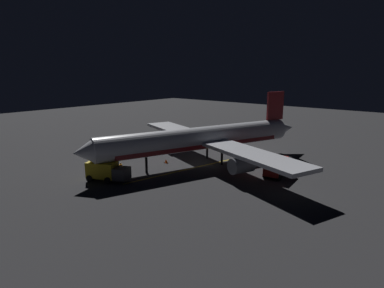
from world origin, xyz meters
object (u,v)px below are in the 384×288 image
(catering_truck, at_px, (277,166))
(traffic_cone_near_right, at_px, (166,161))
(ground_crew_worker, at_px, (121,169))
(baggage_truck, at_px, (106,172))
(traffic_cone_near_left, at_px, (167,162))
(airliner, at_px, (204,139))

(catering_truck, distance_m, traffic_cone_near_right, 17.19)
(ground_crew_worker, bearing_deg, baggage_truck, 102.29)
(ground_crew_worker, height_order, traffic_cone_near_left, ground_crew_worker)
(airliner, distance_m, catering_truck, 11.93)
(traffic_cone_near_right, bearing_deg, airliner, -142.62)
(baggage_truck, bearing_deg, traffic_cone_near_right, -89.46)
(baggage_truck, relative_size, ground_crew_worker, 3.42)
(catering_truck, bearing_deg, traffic_cone_near_left, 19.51)
(airliner, height_order, traffic_cone_near_right, airliner)
(catering_truck, bearing_deg, airliner, 9.10)
(airliner, bearing_deg, traffic_cone_near_right, 37.38)
(catering_truck, distance_m, ground_crew_worker, 21.75)
(traffic_cone_near_left, bearing_deg, catering_truck, -160.49)
(ground_crew_worker, relative_size, traffic_cone_near_right, 3.16)
(airliner, relative_size, catering_truck, 5.92)
(ground_crew_worker, bearing_deg, traffic_cone_near_right, -93.47)
(traffic_cone_near_left, bearing_deg, airliner, -139.33)
(ground_crew_worker, bearing_deg, catering_truck, -140.44)
(traffic_cone_near_right, bearing_deg, catering_truck, -161.37)
(baggage_truck, height_order, catering_truck, baggage_truck)
(ground_crew_worker, bearing_deg, airliner, -113.69)
(airliner, xyz_separation_m, baggage_truck, (4.66, 14.82, -2.58))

